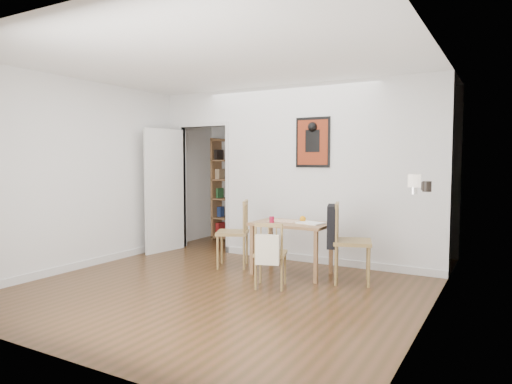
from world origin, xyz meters
The scene contains 15 objects.
ground centered at (0.00, 0.00, 0.00)m, with size 5.20×5.20×0.00m, color #4D2D19.
room_shell centered at (0.10, 1.34, 1.30)m, with size 5.20×5.20×5.20m.
dining_table centered at (0.42, 0.58, 0.60)m, with size 1.00×0.64×0.68m.
chair_left centered at (-0.48, 0.56, 0.47)m, with size 0.62×0.62×0.94m.
chair_right centered at (1.23, 0.56, 0.51)m, with size 0.67×0.62×0.98m.
chair_front centered at (0.47, -0.10, 0.40)m, with size 0.50×0.53×0.78m.
bookshelf centered at (-1.63, 2.40, 0.94)m, with size 0.80×0.32×1.91m.
fireplace centered at (2.16, 0.25, 0.62)m, with size 0.45×1.25×1.16m.
red_glass centered at (0.20, 0.44, 0.72)m, with size 0.06×0.06×0.08m, color maroon.
orange_fruit centered at (0.54, 0.69, 0.72)m, with size 0.08×0.08×0.08m, color orange.
placemat centered at (0.27, 0.67, 0.69)m, with size 0.38×0.29×0.00m, color beige.
notebook centered at (0.68, 0.61, 0.69)m, with size 0.32×0.24×0.02m, color white.
mantel_lamp centered at (2.08, -0.11, 1.28)m, with size 0.12×0.12×0.20m.
ceramic_jar_a centered at (2.13, 0.33, 1.22)m, with size 0.09×0.09×0.11m, color black.
ceramic_jar_b centered at (2.07, 0.55, 1.21)m, with size 0.07×0.07×0.09m, color black.
Camera 1 is at (2.92, -4.78, 1.50)m, focal length 32.00 mm.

